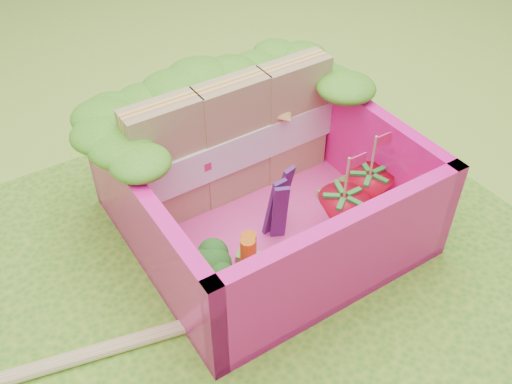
{
  "coord_description": "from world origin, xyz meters",
  "views": [
    {
      "loc": [
        -1.11,
        -1.57,
        2.12
      ],
      "look_at": [
        0.04,
        0.21,
        0.28
      ],
      "focal_mm": 40.0,
      "sensor_mm": 36.0,
      "label": 1
    }
  ],
  "objects": [
    {
      "name": "broccoli",
      "position": [
        -0.43,
        -0.1,
        0.27
      ],
      "size": [
        0.33,
        0.33,
        0.27
      ],
      "color": "#67A14E",
      "rests_on": "bento_floor"
    },
    {
      "name": "lettuce_ruffle",
      "position": [
        0.07,
        0.67,
        0.64
      ],
      "size": [
        1.43,
        0.77,
        0.11
      ],
      "color": "#398918",
      "rests_on": "bento_box"
    },
    {
      "name": "snap_peas",
      "position": [
        0.34,
        -0.03,
        0.11
      ],
      "size": [
        0.94,
        0.54,
        0.05
      ],
      "color": "green",
      "rests_on": "bento_floor"
    },
    {
      "name": "bento_box",
      "position": [
        0.07,
        0.21,
        0.31
      ],
      "size": [
        1.3,
        1.3,
        0.55
      ],
      "color": "#FE1592",
      "rests_on": "placemat"
    },
    {
      "name": "chopsticks",
      "position": [
        -0.87,
        -0.08,
        0.05
      ],
      "size": [
        2.24,
        0.55,
        0.04
      ],
      "color": "tan",
      "rests_on": "placemat"
    },
    {
      "name": "purple_wedges",
      "position": [
        0.08,
        0.08,
        0.27
      ],
      "size": [
        0.16,
        0.14,
        0.38
      ],
      "color": "#39164E",
      "rests_on": "bento_floor"
    },
    {
      "name": "strawberry_left",
      "position": [
        0.34,
        -0.09,
        0.21
      ],
      "size": [
        0.24,
        0.24,
        0.48
      ],
      "color": "red",
      "rests_on": "bento_floor"
    },
    {
      "name": "sandwich_stack",
      "position": [
        0.08,
        0.49,
        0.41
      ],
      "size": [
        1.21,
        0.19,
        0.67
      ],
      "color": "#A37F56",
      "rests_on": "bento_floor"
    },
    {
      "name": "ground",
      "position": [
        0.0,
        0.0,
        0.0
      ],
      "size": [
        14.0,
        14.0,
        0.0
      ],
      "primitive_type": "plane",
      "color": "#9ACE3A",
      "rests_on": "ground"
    },
    {
      "name": "placemat",
      "position": [
        0.0,
        0.0,
        0.01
      ],
      "size": [
        2.6,
        2.6,
        0.03
      ],
      "primitive_type": "cube",
      "color": "#4B9120",
      "rests_on": "ground"
    },
    {
      "name": "carrot_sticks",
      "position": [
        -0.18,
        -0.07,
        0.2
      ],
      "size": [
        0.1,
        0.11,
        0.25
      ],
      "color": "#D65E12",
      "rests_on": "bento_floor"
    },
    {
      "name": "strawberry_right",
      "position": [
        0.56,
        -0.03,
        0.21
      ],
      "size": [
        0.24,
        0.24,
        0.48
      ],
      "color": "red",
      "rests_on": "bento_floor"
    },
    {
      "name": "bento_floor",
      "position": [
        0.07,
        0.21,
        0.06
      ],
      "size": [
        1.3,
        1.3,
        0.05
      ],
      "primitive_type": "cube",
      "color": "#EF3D9A",
      "rests_on": "placemat"
    }
  ]
}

